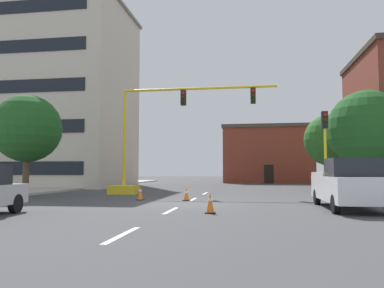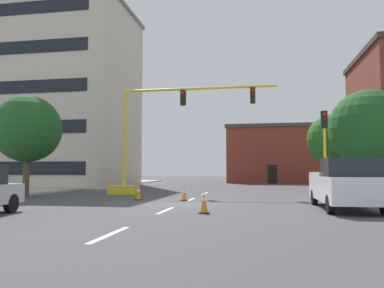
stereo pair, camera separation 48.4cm
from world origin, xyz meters
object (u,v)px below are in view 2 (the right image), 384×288
at_px(traffic_cone_roadside_c, 184,194).
at_px(traffic_signal_gantry, 146,158).
at_px(pickup_truck_white, 345,184).
at_px(tree_left_near, 28,129).
at_px(traffic_light_pole_right, 324,134).
at_px(traffic_cone_roadside_b, 138,193).
at_px(traffic_cone_roadside_a, 204,203).
at_px(tree_right_far, 333,140).
at_px(tree_right_mid, 369,129).

bearing_deg(traffic_cone_roadside_c, traffic_signal_gantry, 126.66).
bearing_deg(pickup_truck_white, traffic_cone_roadside_c, 155.95).
relative_size(tree_left_near, traffic_cone_roadside_c, 8.80).
bearing_deg(traffic_signal_gantry, traffic_light_pole_right, -10.00).
bearing_deg(tree_left_near, traffic_light_pole_right, 6.30).
bearing_deg(tree_left_near, traffic_cone_roadside_b, -7.27).
distance_m(traffic_cone_roadside_a, traffic_cone_roadside_b, 6.90).
height_order(pickup_truck_white, traffic_cone_roadside_a, pickup_truck_white).
bearing_deg(traffic_light_pole_right, tree_left_near, -173.70).
height_order(traffic_light_pole_right, pickup_truck_white, traffic_light_pole_right).
relative_size(tree_right_far, tree_right_mid, 1.00).
xyz_separation_m(traffic_light_pole_right, tree_right_mid, (3.82, 5.49, 0.82)).
bearing_deg(traffic_cone_roadside_b, tree_right_far, 55.30).
xyz_separation_m(traffic_light_pole_right, tree_left_near, (-16.75, -1.85, 0.39)).
distance_m(traffic_light_pole_right, pickup_truck_white, 6.43).
relative_size(traffic_light_pole_right, tree_left_near, 0.82).
relative_size(tree_left_near, traffic_cone_roadside_a, 7.91).
xyz_separation_m(tree_right_far, traffic_cone_roadside_b, (-13.31, -19.22, -4.10)).
relative_size(traffic_light_pole_right, tree_right_mid, 0.68).
relative_size(tree_right_far, traffic_cone_roadside_c, 10.48).
distance_m(traffic_light_pole_right, traffic_cone_roadside_b, 10.60).
bearing_deg(tree_right_far, tree_right_mid, -88.69).
bearing_deg(traffic_signal_gantry, traffic_cone_roadside_c, -53.34).
bearing_deg(traffic_signal_gantry, traffic_cone_roadside_a, -62.59).
relative_size(traffic_light_pole_right, traffic_cone_roadside_b, 6.34).
bearing_deg(traffic_cone_roadside_a, traffic_signal_gantry, 117.41).
bearing_deg(tree_left_near, traffic_cone_roadside_c, -5.38).
height_order(traffic_cone_roadside_a, traffic_cone_roadside_c, traffic_cone_roadside_a).
height_order(traffic_light_pole_right, tree_right_mid, tree_right_mid).
height_order(traffic_cone_roadside_a, traffic_cone_roadside_b, traffic_cone_roadside_b).
relative_size(traffic_signal_gantry, pickup_truck_white, 1.98).
relative_size(traffic_signal_gantry, traffic_cone_roadside_b, 14.14).
bearing_deg(tree_right_far, tree_left_near, -137.94).
distance_m(tree_right_far, pickup_truck_white, 22.96).
relative_size(pickup_truck_white, traffic_cone_roadside_b, 7.14).
distance_m(traffic_signal_gantry, tree_left_near, 7.23).
bearing_deg(traffic_cone_roadside_c, traffic_cone_roadside_a, -71.90).
height_order(traffic_cone_roadside_b, traffic_cone_roadside_c, traffic_cone_roadside_b).
relative_size(traffic_signal_gantry, tree_left_near, 1.83).
height_order(tree_left_near, traffic_cone_roadside_c, tree_left_near).
bearing_deg(tree_right_far, pickup_truck_white, -99.69).
bearing_deg(pickup_truck_white, traffic_signal_gantry, 143.47).
bearing_deg(pickup_truck_white, tree_left_near, 166.24).
xyz_separation_m(traffic_signal_gantry, traffic_cone_roadside_a, (5.24, -10.10, -1.98)).
relative_size(tree_right_far, traffic_cone_roadside_b, 9.23).
height_order(tree_right_mid, pickup_truck_white, tree_right_mid).
relative_size(traffic_light_pole_right, tree_right_far, 0.69).
bearing_deg(traffic_cone_roadside_b, traffic_cone_roadside_c, 0.13).
relative_size(traffic_light_pole_right, traffic_cone_roadside_c, 7.20).
xyz_separation_m(traffic_signal_gantry, tree_left_near, (-5.98, -3.75, 1.58)).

